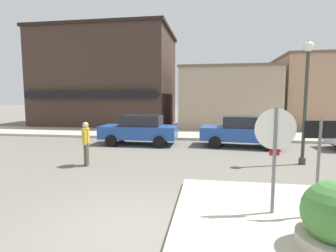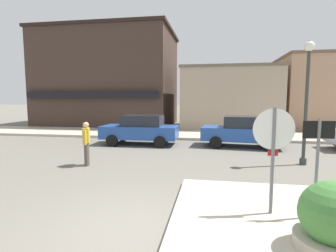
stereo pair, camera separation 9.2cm
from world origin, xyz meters
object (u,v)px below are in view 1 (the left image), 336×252
lamp_post (306,85)px  parked_car_second (242,131)px  stop_sign (275,147)px  parked_car_nearest (140,129)px  one_way_sign (319,158)px  pedestrian_crossing_near (86,142)px  planter (335,223)px

lamp_post → parked_car_second: bearing=118.9°
stop_sign → lamp_post: 5.53m
lamp_post → parked_car_nearest: bearing=156.4°
one_way_sign → pedestrian_crossing_near: 7.41m
stop_sign → planter: (0.64, -1.19, -0.96)m
parked_car_nearest → pedestrian_crossing_near: pedestrian_crossing_near is taller
planter → parked_car_nearest: 10.76m
lamp_post → parked_car_nearest: lamp_post is taller
planter → lamp_post: (1.53, 6.07, 2.40)m
stop_sign → pedestrian_crossing_near: (-5.72, 3.43, -0.65)m
parked_car_nearest → parked_car_second: bearing=2.0°
lamp_post → stop_sign: bearing=-114.0°
one_way_sign → planter: size_ratio=1.71×
lamp_post → planter: bearing=-104.1°
planter → parked_car_second: (-0.29, 9.37, 0.25)m
stop_sign → parked_car_nearest: stop_sign is taller
parked_car_second → stop_sign: bearing=-92.5°
parked_car_nearest → pedestrian_crossing_near: (-0.77, -4.57, 0.06)m
parked_car_nearest → parked_car_second: 5.30m
planter → lamp_post: size_ratio=0.27×
pedestrian_crossing_near → stop_sign: bearing=-30.9°
stop_sign → parked_car_second: stop_sign is taller
parked_car_nearest → parked_car_second: size_ratio=0.97×
one_way_sign → lamp_post: bearing=74.5°
planter → lamp_post: bearing=75.9°
parked_car_nearest → stop_sign: bearing=-58.2°
parked_car_nearest → pedestrian_crossing_near: bearing=-99.6°
lamp_post → pedestrian_crossing_near: 8.30m
stop_sign → parked_car_second: bearing=87.5°
stop_sign → planter: size_ratio=1.88×
stop_sign → parked_car_second: 8.22m
one_way_sign → planter: (-0.16, -1.14, -0.77)m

